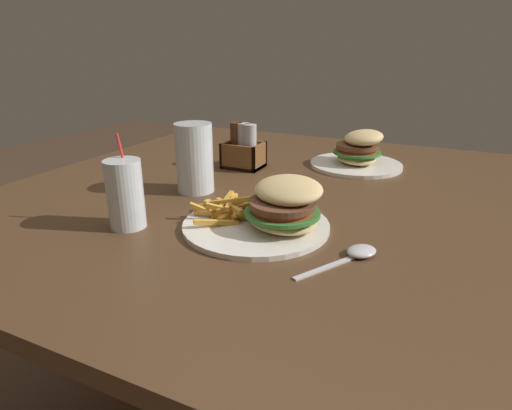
{
  "coord_description": "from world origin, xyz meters",
  "views": [
    {
      "loc": [
        0.36,
        -0.91,
        1.07
      ],
      "look_at": [
        0.03,
        -0.23,
        0.78
      ],
      "focal_mm": 30.0,
      "sensor_mm": 36.0,
      "label": 1
    }
  ],
  "objects_px": {
    "beer_glass": "(195,161)",
    "condiment_caddy": "(243,150)",
    "spoon": "(358,253)",
    "meal_plate_near": "(271,212)",
    "juice_glass": "(126,197)",
    "meal_plate_far": "(358,153)"
  },
  "relations": [
    {
      "from": "spoon",
      "to": "condiment_caddy",
      "type": "relative_size",
      "value": 1.29
    },
    {
      "from": "beer_glass",
      "to": "spoon",
      "type": "relative_size",
      "value": 1.01
    },
    {
      "from": "juice_glass",
      "to": "meal_plate_far",
      "type": "distance_m",
      "value": 0.7
    },
    {
      "from": "beer_glass",
      "to": "meal_plate_far",
      "type": "distance_m",
      "value": 0.49
    },
    {
      "from": "meal_plate_near",
      "to": "beer_glass",
      "type": "distance_m",
      "value": 0.29
    },
    {
      "from": "juice_glass",
      "to": "spoon",
      "type": "distance_m",
      "value": 0.44
    },
    {
      "from": "meal_plate_near",
      "to": "condiment_caddy",
      "type": "xyz_separation_m",
      "value": [
        -0.24,
        0.37,
        0.02
      ]
    },
    {
      "from": "beer_glass",
      "to": "condiment_caddy",
      "type": "bearing_deg",
      "value": 87.68
    },
    {
      "from": "spoon",
      "to": "condiment_caddy",
      "type": "height_order",
      "value": "condiment_caddy"
    },
    {
      "from": "juice_glass",
      "to": "spoon",
      "type": "xyz_separation_m",
      "value": [
        0.43,
        0.07,
        -0.05
      ]
    },
    {
      "from": "beer_glass",
      "to": "spoon",
      "type": "distance_m",
      "value": 0.47
    },
    {
      "from": "juice_glass",
      "to": "spoon",
      "type": "bearing_deg",
      "value": 8.71
    },
    {
      "from": "beer_glass",
      "to": "condiment_caddy",
      "type": "xyz_separation_m",
      "value": [
        0.01,
        0.23,
        -0.02
      ]
    },
    {
      "from": "meal_plate_near",
      "to": "beer_glass",
      "type": "height_order",
      "value": "beer_glass"
    },
    {
      "from": "meal_plate_near",
      "to": "juice_glass",
      "type": "height_order",
      "value": "juice_glass"
    },
    {
      "from": "meal_plate_near",
      "to": "juice_glass",
      "type": "bearing_deg",
      "value": -157.49
    },
    {
      "from": "juice_glass",
      "to": "beer_glass",
      "type": "bearing_deg",
      "value": 89.67
    },
    {
      "from": "spoon",
      "to": "meal_plate_near",
      "type": "bearing_deg",
      "value": 107.81
    },
    {
      "from": "juice_glass",
      "to": "meal_plate_far",
      "type": "relative_size",
      "value": 0.68
    },
    {
      "from": "beer_glass",
      "to": "juice_glass",
      "type": "height_order",
      "value": "juice_glass"
    },
    {
      "from": "spoon",
      "to": "juice_glass",
      "type": "bearing_deg",
      "value": 129.1
    },
    {
      "from": "beer_glass",
      "to": "meal_plate_near",
      "type": "bearing_deg",
      "value": -27.57
    }
  ]
}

